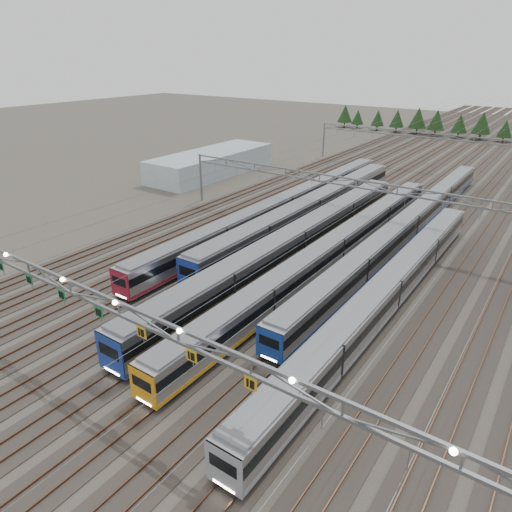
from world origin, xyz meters
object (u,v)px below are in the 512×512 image
Objects in this scene: train_c at (294,243)px; train_f at (387,292)px; train_e at (408,225)px; gantry_far at (444,142)px; west_shed at (212,163)px; gantry_near at (117,312)px; train_a at (285,206)px; gantry_mid at (356,190)px; train_d at (334,249)px; train_b at (310,210)px.

train_f is (13.50, -5.00, -0.24)m from train_c.
train_c is at bearing -120.42° from train_e.
gantry_far is 48.80m from west_shed.
train_c is 45.92m from west_shed.
train_c is 0.98× the size of gantry_near.
train_a is 1.12× the size of gantry_near.
west_shed is at bearing -142.77° from gantry_far.
gantry_mid is at bearing 79.65° from train_c.
west_shed is at bearing 147.42° from train_d.
train_d is 0.87× the size of train_e.
gantry_near is at bearing -90.03° from gantry_far.
train_b is at bearing -26.05° from west_shed.
gantry_mid is at bearing -0.43° from train_a.
west_shed is at bearing 164.54° from train_e.
gantry_mid is 1.88× the size of west_shed.
train_e is 43.96m from gantry_near.
gantry_near reaches higher than train_f.
train_c is at bearing -92.25° from gantry_far.
gantry_near is 85.12m from gantry_far.
gantry_mid reaches higher than train_c.
gantry_far is (-11.25, 62.32, 4.39)m from train_f.
gantry_far is 1.88× the size of west_shed.
west_shed is (-38.72, 15.58, -4.09)m from gantry_mid.
gantry_mid is (2.25, 12.32, 4.15)m from train_c.
gantry_far reaches higher than train_f.
train_b reaches higher than train_e.
train_b is 40.91m from gantry_near.
train_b is at bearing -98.52° from gantry_far.
gantry_far is (-2.25, 55.60, 4.45)m from train_d.
west_shed is at bearing 124.78° from gantry_near.
train_b is 13.07m from train_c.
train_a is 4.51m from train_b.
train_d is at bearing -87.68° from gantry_far.
train_b is at bearing -179.58° from gantry_mid.
gantry_mid and gantry_far have the same top height.
train_b is 0.87× the size of train_d.
train_a is 1.05× the size of train_d.
gantry_far is (6.75, 45.05, 4.14)m from train_b.
gantry_near is (11.20, -40.20, 5.07)m from train_a.
train_b is 24.95m from train_f.
train_e is at bearing 102.48° from train_f.
train_d is (9.00, -10.55, -0.31)m from train_b.
train_d is 11.23m from train_f.
train_d is 48.63m from west_shed.
train_c is (9.00, -12.41, 0.22)m from train_a.
train_a is at bearing 178.28° from train_b.
gantry_mid reaches higher than train_a.
train_f is at bearing -36.74° from train_d.
gantry_near reaches higher than train_c.
west_shed reaches higher than train_d.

